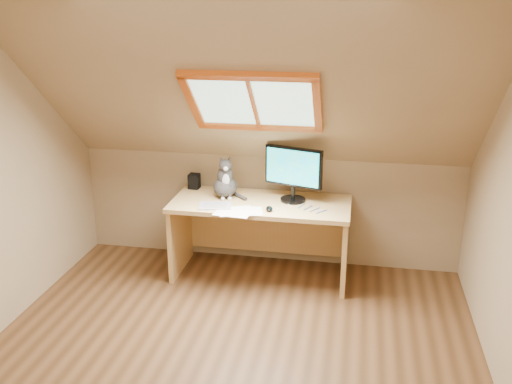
# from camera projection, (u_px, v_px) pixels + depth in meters

# --- Properties ---
(ground) EXTENTS (3.50, 3.50, 0.00)m
(ground) POSITION_uv_depth(u_px,v_px,m) (225.00, 367.00, 3.85)
(ground) COLOR brown
(ground) RESTS_ON ground
(room_shell) EXTENTS (3.52, 3.52, 2.41)m
(room_shell) POSITION_uv_depth(u_px,v_px,m) (217.00, 168.00, 3.30)
(room_shell) COLOR tan
(room_shell) RESTS_ON ground
(desk) EXTENTS (1.54, 0.67, 0.70)m
(desk) POSITION_uv_depth(u_px,v_px,m) (262.00, 222.00, 5.04)
(desk) COLOR tan
(desk) RESTS_ON ground
(monitor) EXTENTS (0.50, 0.22, 0.48)m
(monitor) POSITION_uv_depth(u_px,v_px,m) (293.00, 171.00, 4.84)
(monitor) COLOR black
(monitor) RESTS_ON desk
(cat) EXTENTS (0.28, 0.30, 0.39)m
(cat) POSITION_uv_depth(u_px,v_px,m) (225.00, 182.00, 4.98)
(cat) COLOR #3A3533
(cat) RESTS_ON desk
(desk_speaker) EXTENTS (0.10, 0.10, 0.14)m
(desk_speaker) POSITION_uv_depth(u_px,v_px,m) (194.00, 181.00, 5.23)
(desk_speaker) COLOR black
(desk_speaker) RESTS_ON desk
(graphics_tablet) EXTENTS (0.30, 0.24, 0.01)m
(graphics_tablet) POSITION_uv_depth(u_px,v_px,m) (215.00, 206.00, 4.79)
(graphics_tablet) COLOR #B2B2B7
(graphics_tablet) RESTS_ON desk
(mouse) EXTENTS (0.07, 0.11, 0.03)m
(mouse) POSITION_uv_depth(u_px,v_px,m) (269.00, 209.00, 4.70)
(mouse) COLOR black
(mouse) RESTS_ON desk
(papers) EXTENTS (0.35, 0.30, 0.01)m
(papers) POSITION_uv_depth(u_px,v_px,m) (239.00, 211.00, 4.69)
(papers) COLOR white
(papers) RESTS_ON desk
(cables) EXTENTS (0.51, 0.26, 0.01)m
(cables) POSITION_uv_depth(u_px,v_px,m) (300.00, 209.00, 4.73)
(cables) COLOR silver
(cables) RESTS_ON desk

